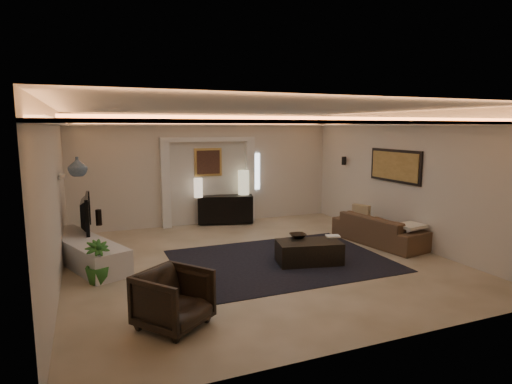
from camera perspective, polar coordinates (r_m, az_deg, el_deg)
name	(u,v)px	position (r m, az deg, el deg)	size (l,w,h in m)	color
floor	(258,260)	(8.32, 0.28, -9.21)	(7.00, 7.00, 0.00)	#C5B49B
ceiling	(258,109)	(7.92, 0.30, 11.17)	(7.00, 7.00, 0.00)	white
wall_back	(208,170)	(11.29, -6.51, 3.02)	(7.00, 7.00, 0.00)	beige
wall_front	(376,227)	(4.99, 15.84, -4.51)	(7.00, 7.00, 0.00)	beige
wall_left	(54,198)	(7.42, -25.57, -0.77)	(7.00, 7.00, 0.00)	beige
wall_right	(405,178)	(9.86, 19.45, 1.76)	(7.00, 7.00, 0.00)	beige
cove_soffit	(258,124)	(7.92, 0.30, 9.14)	(7.00, 7.00, 0.04)	silver
daylight_slit	(255,171)	(11.71, -0.09, 2.80)	(0.25, 0.03, 1.00)	white
area_rug	(281,261)	(8.30, 3.40, -9.23)	(4.00, 3.00, 0.01)	black
pilaster_left	(166,185)	(10.98, -12.12, 0.88)	(0.22, 0.20, 2.20)	silver
pilaster_right	(250,181)	(11.59, -0.86, 1.49)	(0.22, 0.20, 2.20)	silver
alcove_header	(208,139)	(11.14, -6.44, 7.08)	(2.52, 0.20, 0.12)	silver
painting_frame	(208,162)	(11.24, -6.48, 4.02)	(0.74, 0.04, 0.74)	tan
painting_canvas	(208,162)	(11.21, -6.45, 4.02)	(0.62, 0.02, 0.62)	#4C2D1E
art_panel_frame	(395,166)	(10.04, 18.27, 3.37)	(0.04, 1.64, 0.74)	black
art_panel_gold	(394,166)	(10.03, 18.16, 3.36)	(0.02, 1.50, 0.62)	tan
wall_sconce	(344,161)	(11.50, 11.79, 4.15)	(0.12, 0.12, 0.22)	black
wall_niche	(62,176)	(8.78, -24.76, 1.96)	(0.10, 0.55, 0.04)	silver
console	(225,209)	(11.31, -4.18, -2.31)	(1.45, 0.45, 0.73)	black
lamp_left	(198,185)	(11.00, -7.81, 0.96)	(0.22, 0.22, 0.50)	#FEE7C5
lamp_right	(244,182)	(11.37, -1.68, 1.29)	(0.29, 0.29, 0.65)	beige
media_ledge	(83,252)	(8.74, -22.33, -7.46)	(0.68, 2.71, 0.51)	silver
tv	(81,214)	(9.27, -22.54, -2.82)	(0.17, 1.26, 0.73)	black
figurine	(99,218)	(9.68, -20.47, -3.29)	(0.13, 0.13, 0.34)	black
ginger_jar	(77,167)	(8.43, -22.97, 3.18)	(0.34, 0.34, 0.36)	#466277
plant	(98,262)	(7.54, -20.62, -8.87)	(0.40, 0.40, 0.71)	#2A6521
sofa	(379,229)	(9.80, 16.33, -4.87)	(0.85, 2.17, 0.64)	black
throw_blanket	(411,226)	(9.31, 20.15, -4.29)	(0.56, 0.46, 0.06)	white
throw_pillow	(361,214)	(10.26, 14.00, -2.84)	(0.13, 0.42, 0.42)	tan
coffee_table	(309,253)	(8.16, 7.15, -8.14)	(1.19, 0.65, 0.44)	black
bowl	(298,237)	(8.33, 5.66, -6.00)	(0.32, 0.32, 0.08)	black
magazine	(333,237)	(8.49, 10.33, -6.00)	(0.26, 0.19, 0.03)	white
armchair	(174,299)	(5.71, -11.07, -14.02)	(0.80, 0.82, 0.75)	#36241A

